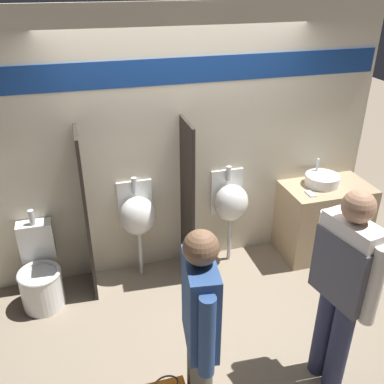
{
  "coord_description": "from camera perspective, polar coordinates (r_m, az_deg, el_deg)",
  "views": [
    {
      "loc": [
        -0.99,
        -3.31,
        2.93
      ],
      "look_at": [
        0.0,
        0.17,
        1.05
      ],
      "focal_mm": 40.0,
      "sensor_mm": 36.0,
      "label": 1
    }
  ],
  "objects": [
    {
      "name": "display_wall",
      "position": [
        4.33,
        -1.56,
        6.21
      ],
      "size": [
        4.21,
        0.07,
        2.7
      ],
      "color": "beige",
      "rests_on": "ground_plane"
    },
    {
      "name": "person_with_lanyard",
      "position": [
        2.86,
        1.07,
        -17.76
      ],
      "size": [
        0.23,
        0.57,
        1.64
      ],
      "rotation": [
        0.0,
        0.0,
        1.44
      ],
      "color": "#666056",
      "rests_on": "ground_plane"
    },
    {
      "name": "divider_mid",
      "position": [
        4.32,
        -0.61,
        -1.37
      ],
      "size": [
        0.03,
        0.46,
        1.7
      ],
      "color": "#28231E",
      "rests_on": "ground_plane"
    },
    {
      "name": "urinal_far",
      "position": [
        4.59,
        5.17,
        -1.38
      ],
      "size": [
        0.38,
        0.31,
        1.11
      ],
      "color": "silver",
      "rests_on": "ground_plane"
    },
    {
      "name": "sink_basin",
      "position": [
        4.88,
        16.96,
        1.57
      ],
      "size": [
        0.37,
        0.37,
        0.25
      ],
      "color": "white",
      "rests_on": "sink_counter"
    },
    {
      "name": "ground_plane",
      "position": [
        4.53,
        0.6,
        -12.83
      ],
      "size": [
        16.0,
        16.0,
        0.0
      ],
      "primitive_type": "plane",
      "color": "gray"
    },
    {
      "name": "toilet",
      "position": [
        4.47,
        -19.54,
        -10.51
      ],
      "size": [
        0.41,
        0.57,
        0.92
      ],
      "color": "white",
      "rests_on": "ground_plane"
    },
    {
      "name": "cell_phone",
      "position": [
        4.65,
        15.51,
        -0.23
      ],
      "size": [
        0.07,
        0.14,
        0.01
      ],
      "color": "#B7B7BC",
      "rests_on": "sink_counter"
    },
    {
      "name": "person_in_vest",
      "position": [
        3.26,
        19.53,
        -11.04
      ],
      "size": [
        0.29,
        0.58,
        1.7
      ],
      "rotation": [
        0.0,
        0.0,
        1.76
      ],
      "color": "#282D4C",
      "rests_on": "ground_plane"
    },
    {
      "name": "sink_counter",
      "position": [
        5.08,
        17.05,
        -3.49
      ],
      "size": [
        0.95,
        0.58,
        0.84
      ],
      "color": "tan",
      "rests_on": "ground_plane"
    },
    {
      "name": "divider_near_counter",
      "position": [
        4.21,
        -13.91,
        -3.13
      ],
      "size": [
        0.03,
        0.46,
        1.7
      ],
      "color": "#28231E",
      "rests_on": "ground_plane"
    },
    {
      "name": "urinal_near_counter",
      "position": [
        4.37,
        -7.25,
        -3.11
      ],
      "size": [
        0.38,
        0.31,
        1.11
      ],
      "color": "silver",
      "rests_on": "ground_plane"
    }
  ]
}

